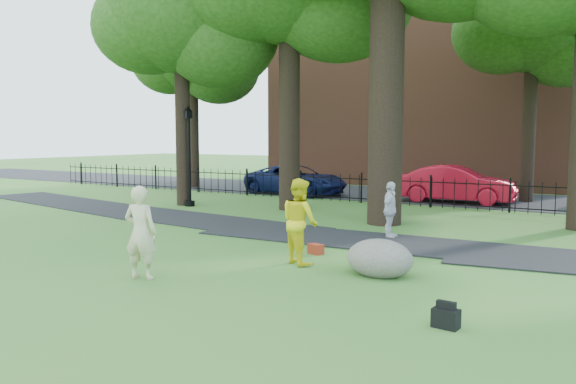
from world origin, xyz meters
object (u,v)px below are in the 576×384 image
Objects in this scene: lamppost at (189,158)px; red_sedan at (456,184)px; man at (300,221)px; woman at (141,232)px; boulder at (380,256)px.

lamppost reaches higher than red_sedan.
lamppost reaches higher than man.
woman is 0.98× the size of man.
woman is 0.47× the size of lamppost.
boulder is at bearing -161.36° from woman.
lamppost reaches higher than woman.
man is 11.29m from lamppost.
lamppost is at bearing 122.53° from red_sedan.
red_sedan is at bearing -112.66° from woman.
boulder is (1.94, -0.10, -0.55)m from man.
woman is at bearing -145.73° from boulder.
man is at bearing -12.06° from lamppost.
man reaches higher than woman.
lamppost is (-9.04, 6.68, 1.02)m from man.
boulder is 0.29× the size of red_sedan.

